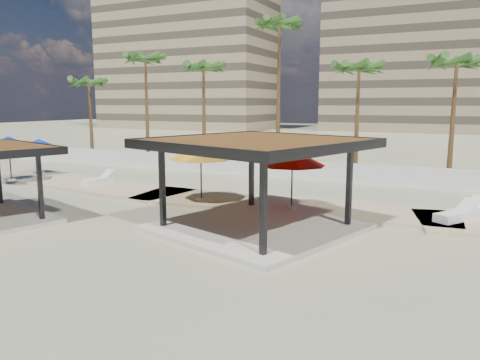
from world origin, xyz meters
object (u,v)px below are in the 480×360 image
object	(u,v)px
pavilion_central	(256,176)
lounger_a	(98,181)
umbrella_c	(292,158)
umbrella_a	(9,142)
lounger_b	(466,212)
lounger_d	(456,215)

from	to	relation	value
pavilion_central	lounger_a	world-z (taller)	pavilion_central
umbrella_c	lounger_a	world-z (taller)	umbrella_c
umbrella_a	lounger_b	world-z (taller)	umbrella_a
lounger_a	lounger_d	size ratio (longest dim) A/B	0.96
umbrella_c	lounger_d	distance (m)	7.41
pavilion_central	lounger_b	size ratio (longest dim) A/B	4.15
umbrella_c	lounger_d	size ratio (longest dim) A/B	1.71
lounger_d	lounger_b	bearing A→B (deg)	10.31
pavilion_central	lounger_d	xyz separation A→B (m)	(7.26, 4.51, -1.83)
lounger_d	pavilion_central	bearing A→B (deg)	154.43
umbrella_a	lounger_b	bearing A→B (deg)	4.61
pavilion_central	lounger_d	size ratio (longest dim) A/B	4.06
umbrella_a	umbrella_c	distance (m)	18.76
umbrella_c	pavilion_central	bearing A→B (deg)	-94.03
pavilion_central	lounger_a	distance (m)	13.78
lounger_a	lounger_b	distance (m)	20.39
umbrella_c	lounger_a	bearing A→B (deg)	174.17
pavilion_central	lounger_d	distance (m)	8.74
lounger_a	lounger_d	distance (m)	20.02
lounger_a	pavilion_central	bearing A→B (deg)	-101.43
lounger_a	lounger_d	bearing A→B (deg)	-81.56
lounger_a	lounger_b	bearing A→B (deg)	-79.04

